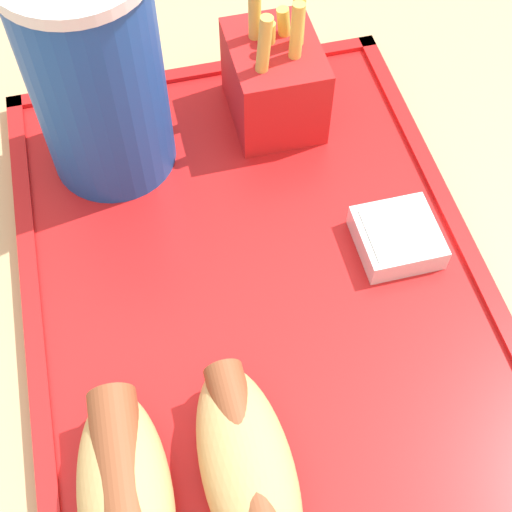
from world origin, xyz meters
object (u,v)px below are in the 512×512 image
Objects in this scene: soda_cup at (96,74)px; hot_dog_near at (248,469)px; sauce_cup_mayo at (397,237)px; fries_carton at (274,79)px; hot_dog_far at (125,499)px.

soda_cup is 1.57× the size of hot_dog_near.
sauce_cup_mayo is at bearing -45.78° from hot_dog_near.
soda_cup is 1.70× the size of fries_carton.
soda_cup is 3.68× the size of sauce_cup_mayo.
hot_dog_near is at bearing -90.00° from hot_dog_far.
hot_dog_near is 0.29m from fries_carton.
sauce_cup_mayo is (-0.14, -0.05, -0.03)m from fries_carton.
fries_carton is at bearing -83.71° from soda_cup.
soda_cup is at bearing -5.84° from hot_dog_far.
sauce_cup_mayo is at bearing -125.73° from soda_cup.
hot_dog_near is at bearing 134.22° from sauce_cup_mayo.
hot_dog_far is (-0.26, 0.03, -0.06)m from soda_cup.
soda_cup reaches higher than sauce_cup_mayo.
hot_dog_near is at bearing 162.51° from fries_carton.
hot_dog_near is (-0.26, -0.04, -0.06)m from soda_cup.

